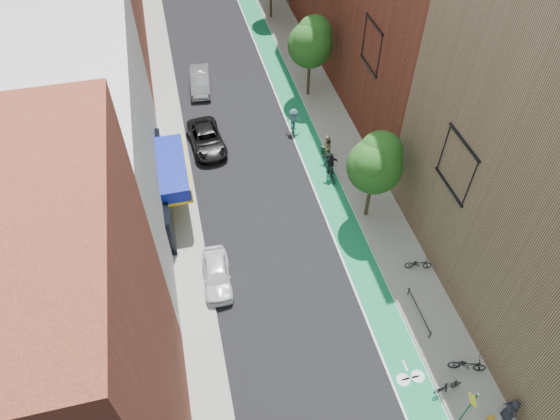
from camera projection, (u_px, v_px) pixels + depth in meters
ground at (329, 377)px, 25.27m from camera, size 160.00×160.00×0.00m
bike_lane at (284, 85)px, 42.99m from camera, size 2.00×68.00×0.01m
sidewalk_left at (167, 100)px, 41.36m from camera, size 2.00×68.00×0.15m
sidewalk_right at (312, 80)px, 43.33m from camera, size 3.00×68.00×0.15m
building_left_near_red at (46, 377)px, 16.98m from camera, size 8.00×10.00×16.00m
building_left_white at (78, 145)px, 28.32m from camera, size 8.00×20.00×12.00m
tree_near at (376, 162)px, 29.31m from camera, size 3.40×3.36×6.42m
tree_mid at (311, 41)px, 38.35m from camera, size 3.55×3.53×6.74m
sign_pole at (469, 406)px, 22.46m from camera, size 0.13×0.71×3.00m
parked_car_white at (217, 274)px, 28.75m from camera, size 1.76×3.97×1.33m
parked_car_black at (207, 139)px, 36.97m from camera, size 2.73×5.16×1.38m
parked_car_silver at (200, 81)px, 42.08m from camera, size 2.01×4.61×1.47m
cyclist_lane_near at (326, 150)px, 35.84m from camera, size 0.94×1.86×2.09m
cyclist_lane_mid at (331, 169)px, 34.64m from camera, size 1.04×1.81×2.09m
cyclist_lane_far at (293, 122)px, 38.03m from camera, size 1.19×1.87×2.01m
parked_bike_near at (467, 364)px, 25.05m from camera, size 2.00×1.28×0.99m
parked_bike_mid at (448, 386)px, 24.33m from camera, size 1.57×0.56×0.93m
parked_bike_far at (419, 264)px, 29.38m from camera, size 1.69×0.93×0.84m
pedestrian at (511, 410)px, 23.23m from camera, size 0.59×0.83×1.59m
fire_hydrant at (490, 420)px, 23.29m from camera, size 0.28×0.28×0.79m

